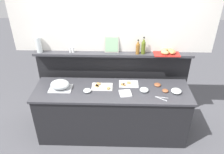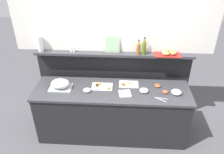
{
  "view_description": "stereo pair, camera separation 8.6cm",
  "coord_description": "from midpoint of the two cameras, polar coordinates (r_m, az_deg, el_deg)",
  "views": [
    {
      "loc": [
        0.08,
        -2.79,
        2.8
      ],
      "look_at": [
        -0.0,
        0.1,
        1.05
      ],
      "focal_mm": 35.89,
      "sensor_mm": 36.0,
      "label": 1
    },
    {
      "loc": [
        0.17,
        -2.79,
        2.8
      ],
      "look_at": [
        -0.0,
        0.1,
        1.05
      ],
      "focal_mm": 35.89,
      "sensor_mm": 36.0,
      "label": 2
    }
  ],
  "objects": [
    {
      "name": "condiment_bowl_red",
      "position": [
        3.53,
        10.83,
        -1.95
      ],
      "size": [
        0.11,
        0.11,
        0.04
      ],
      "primitive_type": "ellipsoid",
      "color": "brown",
      "rests_on": "buffet_counter"
    },
    {
      "name": "ground_plane",
      "position": [
        4.4,
        -0.34,
        -8.36
      ],
      "size": [
        12.0,
        12.0,
        0.0
      ],
      "primitive_type": "plane",
      "color": "#4C4C51"
    },
    {
      "name": "vinegar_bottle_amber",
      "position": [
        3.51,
        5.89,
        7.46
      ],
      "size": [
        0.06,
        0.06,
        0.24
      ],
      "color": "#8E5B23",
      "rests_on": "back_ledge_unit"
    },
    {
      "name": "napkin_stack",
      "position": [
        3.3,
        2.66,
        -4.21
      ],
      "size": [
        0.2,
        0.2,
        0.02
      ],
      "primitive_type": "cube",
      "rotation": [
        0.0,
        0.0,
        0.18
      ],
      "color": "white",
      "rests_on": "buffet_counter"
    },
    {
      "name": "framed_picture",
      "position": [
        3.55,
        -0.77,
        8.28
      ],
      "size": [
        0.23,
        0.06,
        0.26
      ],
      "color": "#B2AD9E",
      "rests_on": "back_ledge_unit"
    },
    {
      "name": "sandwich_platter_rear",
      "position": [
        3.51,
        3.36,
        -1.8
      ],
      "size": [
        0.3,
        0.2,
        0.04
      ],
      "color": "silver",
      "rests_on": "buffet_counter"
    },
    {
      "name": "olive_oil_bottle",
      "position": [
        3.52,
        7.3,
        7.75
      ],
      "size": [
        0.06,
        0.06,
        0.28
      ],
      "color": "#56661E",
      "rests_on": "back_ledge_unit"
    },
    {
      "name": "glass_bowl_small",
      "position": [
        3.36,
        -7.06,
        -3.47
      ],
      "size": [
        0.12,
        0.12,
        0.05
      ],
      "color": "silver",
      "rests_on": "buffet_counter"
    },
    {
      "name": "salt_shaker",
      "position": [
        3.63,
        -11.25,
        6.77
      ],
      "size": [
        0.03,
        0.03,
        0.09
      ],
      "color": "white",
      "rests_on": "back_ledge_unit"
    },
    {
      "name": "glass_bowl_large",
      "position": [
        3.37,
        7.45,
        -3.3
      ],
      "size": [
        0.13,
        0.13,
        0.05
      ],
      "color": "silver",
      "rests_on": "buffet_counter"
    },
    {
      "name": "water_carafe",
      "position": [
        3.74,
        -18.81,
        7.79
      ],
      "size": [
        0.09,
        0.09,
        0.25
      ],
      "primitive_type": "cylinder",
      "color": "silver",
      "rests_on": "back_ledge_unit"
    },
    {
      "name": "buffet_counter",
      "position": [
        3.66,
        -0.68,
        -8.98
      ],
      "size": [
        2.37,
        0.67,
        0.88
      ],
      "color": "black",
      "rests_on": "ground_plane"
    },
    {
      "name": "back_ledge_unit",
      "position": [
        3.93,
        -0.41,
        -1.53
      ],
      "size": [
        2.54,
        0.22,
        1.29
      ],
      "color": "black",
      "rests_on": "ground_plane"
    },
    {
      "name": "serving_tongs",
      "position": [
        3.28,
        11.68,
        -5.28
      ],
      "size": [
        0.18,
        0.11,
        0.01
      ],
      "color": "#B7BABF",
      "rests_on": "buffet_counter"
    },
    {
      "name": "pepper_shaker",
      "position": [
        3.62,
        -10.57,
        6.78
      ],
      "size": [
        0.03,
        0.03,
        0.09
      ],
      "color": "white",
      "rests_on": "back_ledge_unit"
    },
    {
      "name": "serving_cloche",
      "position": [
        3.46,
        -13.8,
        -1.99
      ],
      "size": [
        0.34,
        0.24,
        0.17
      ],
      "color": "#B7BABF",
      "rests_on": "buffet_counter"
    },
    {
      "name": "bread_basket",
      "position": [
        3.63,
        13.39,
        6.33
      ],
      "size": [
        0.4,
        0.28,
        0.08
      ],
      "color": "#B2231E",
      "rests_on": "back_ledge_unit"
    },
    {
      "name": "sandwich_platter_front",
      "position": [
        3.45,
        -3.38,
        -2.44
      ],
      "size": [
        0.32,
        0.21,
        0.04
      ],
      "color": "white",
      "rests_on": "buffet_counter"
    },
    {
      "name": "glass_bowl_medium",
      "position": [
        3.43,
        15.37,
        -3.5
      ],
      "size": [
        0.15,
        0.15,
        0.06
      ],
      "color": "silver",
      "rests_on": "buffet_counter"
    },
    {
      "name": "condiment_bowl_dark",
      "position": [
        3.42,
        12.73,
        -3.43
      ],
      "size": [
        0.09,
        0.09,
        0.03
      ],
      "primitive_type": "ellipsoid",
      "color": "brown",
      "rests_on": "buffet_counter"
    },
    {
      "name": "upper_wall_panel",
      "position": [
        3.44,
        -0.48,
        16.78
      ],
      "size": [
        3.14,
        0.08,
        1.31
      ],
      "primitive_type": "cube",
      "color": "white",
      "rests_on": "back_ledge_unit"
    }
  ]
}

